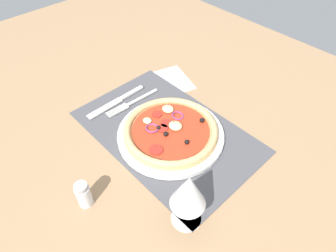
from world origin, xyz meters
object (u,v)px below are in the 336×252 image
(plate, at_px, (171,135))
(pizza, at_px, (171,130))
(pepper_shaker, at_px, (84,195))
(knife, at_px, (116,102))
(wine_glass, at_px, (189,193))
(napkin, at_px, (169,81))
(fork, at_px, (130,104))

(plate, relative_size, pizza, 1.14)
(pizza, relative_size, pepper_shaker, 3.68)
(knife, distance_m, wine_glass, 0.43)
(napkin, bearing_deg, pizza, 137.34)
(fork, height_order, napkin, fork)
(napkin, relative_size, pepper_shaker, 2.07)
(pizza, relative_size, knife, 1.23)
(knife, relative_size, napkin, 1.45)
(fork, bearing_deg, plate, 92.08)
(pizza, bearing_deg, wine_glass, 144.55)
(fork, relative_size, napkin, 1.30)
(wine_glass, height_order, pepper_shaker, wine_glass)
(fork, xyz_separation_m, wine_glass, (-0.37, 0.14, 0.09))
(knife, height_order, napkin, knife)
(fork, height_order, wine_glass, wine_glass)
(pizza, bearing_deg, knife, 6.77)
(plate, xyz_separation_m, wine_glass, (-0.19, 0.14, 0.09))
(pizza, relative_size, fork, 1.37)
(knife, xyz_separation_m, napkin, (-0.03, -0.19, -0.00))
(pepper_shaker, bearing_deg, napkin, -66.03)
(wine_glass, xyz_separation_m, pepper_shaker, (0.18, 0.13, -0.07))
(pizza, bearing_deg, plate, 158.00)
(fork, bearing_deg, wine_glass, 72.01)
(plate, relative_size, knife, 1.40)
(plate, distance_m, fork, 0.17)
(plate, distance_m, pepper_shaker, 0.27)
(knife, bearing_deg, napkin, 169.63)
(wine_glass, distance_m, napkin, 0.49)
(pizza, xyz_separation_m, fork, (0.17, -0.00, -0.02))
(napkin, xyz_separation_m, pepper_shaker, (-0.19, 0.43, 0.03))
(fork, bearing_deg, pizza, 92.16)
(plate, relative_size, wine_glass, 1.88)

